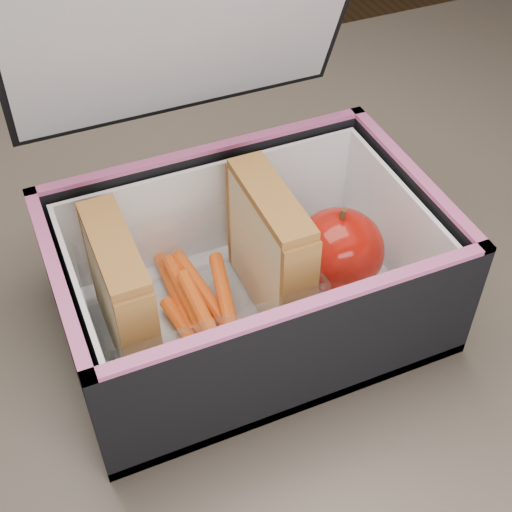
% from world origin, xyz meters
% --- Properties ---
extents(kitchen_table, '(1.20, 0.80, 0.75)m').
position_xyz_m(kitchen_table, '(0.00, 0.00, 0.66)').
color(kitchen_table, brown).
rests_on(kitchen_table, ground).
extents(lunch_bag, '(0.30, 0.27, 0.29)m').
position_xyz_m(lunch_bag, '(-0.01, -0.05, 0.82)').
color(lunch_bag, black).
rests_on(lunch_bag, kitchen_table).
extents(plastic_tub, '(0.17, 0.12, 0.07)m').
position_xyz_m(plastic_tub, '(-0.05, -0.05, 0.80)').
color(plastic_tub, white).
rests_on(plastic_tub, lunch_bag).
extents(sandwich_left, '(0.03, 0.10, 0.11)m').
position_xyz_m(sandwich_left, '(-0.11, -0.05, 0.82)').
color(sandwich_left, '#CFB588').
rests_on(sandwich_left, plastic_tub).
extents(sandwich_right, '(0.03, 0.10, 0.12)m').
position_xyz_m(sandwich_right, '(0.01, -0.05, 0.82)').
color(sandwich_right, '#CFB588').
rests_on(sandwich_right, plastic_tub).
extents(carrot_sticks, '(0.06, 0.16, 0.03)m').
position_xyz_m(carrot_sticks, '(-0.05, -0.05, 0.78)').
color(carrot_sticks, '#F5591E').
rests_on(carrot_sticks, plastic_tub).
extents(paper_napkin, '(0.08, 0.09, 0.01)m').
position_xyz_m(paper_napkin, '(0.08, -0.06, 0.77)').
color(paper_napkin, white).
rests_on(paper_napkin, lunch_bag).
extents(red_apple, '(0.09, 0.09, 0.08)m').
position_xyz_m(red_apple, '(0.07, -0.06, 0.81)').
color(red_apple, maroon).
rests_on(red_apple, paper_napkin).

